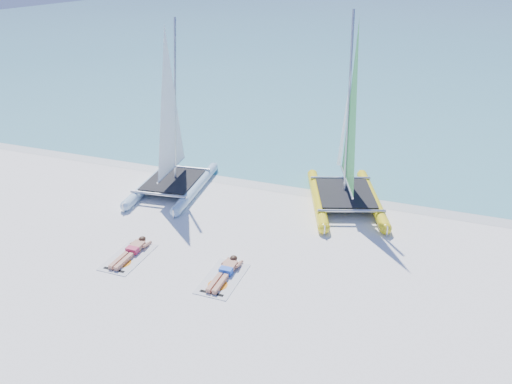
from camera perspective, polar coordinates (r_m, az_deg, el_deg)
ground at (r=15.49m, az=-3.18°, el=-7.13°), size 140.00×140.00×0.00m
sea at (r=75.61m, az=17.04°, el=17.86°), size 140.00×115.00×0.01m
wet_sand_strip at (r=20.05m, az=3.04°, el=0.78°), size 140.00×1.40×0.01m
catamaran_blue at (r=19.31m, az=-9.70°, el=5.72°), size 2.83×5.04×6.56m
catamaran_yellow at (r=18.47m, az=10.37°, el=5.52°), size 3.97×5.60×6.94m
towel_a at (r=15.81m, az=-14.37°, el=-7.22°), size 1.00×1.85×0.02m
sunbather_a at (r=15.88m, az=-14.03°, el=-6.54°), size 0.37×1.73×0.26m
towel_b at (r=14.42m, az=-3.82°, el=-9.83°), size 1.00×1.85×0.02m
sunbather_b at (r=14.50m, az=-3.52°, el=-9.08°), size 0.37×1.73×0.26m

